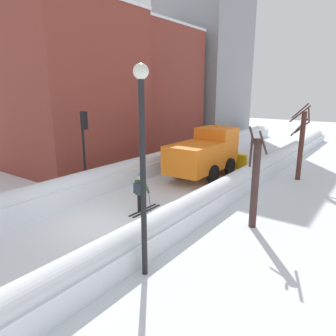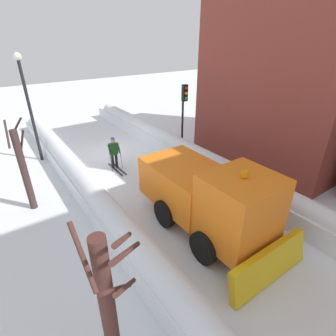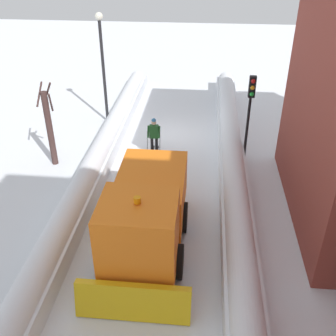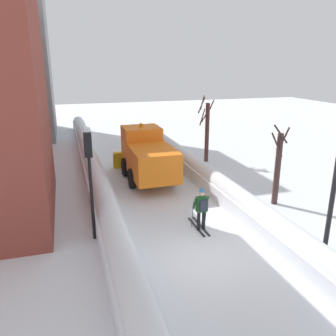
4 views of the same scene
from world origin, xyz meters
name	(u,v)px [view 1 (image 1 of 4)]	position (x,y,z in m)	size (l,w,h in m)	color
ground_plane	(214,172)	(0.00, 10.00, 0.00)	(80.00, 80.00, 0.00)	white
snowbank_left	(176,157)	(-2.97, 10.00, 0.62)	(1.10, 36.00, 1.31)	white
snowbank_right	(259,170)	(2.97, 10.00, 0.55)	(1.10, 36.00, 1.19)	white
building_brick_near	(67,89)	(-9.18, 5.91, 5.29)	(8.23, 8.21, 10.57)	brown
building_brick_mid	(152,89)	(-9.18, 15.03, 5.32)	(6.15, 8.69, 10.64)	brown
building_concrete_far	(204,54)	(-9.18, 24.57, 9.09)	(8.08, 9.20, 18.19)	gray
plow_truck	(206,153)	(0.05, 8.73, 1.48)	(3.20, 5.98, 3.12)	orange
skier	(141,191)	(0.67, 1.94, 1.00)	(0.62, 1.80, 1.81)	black
traffic_light_pole	(85,136)	(-3.59, 2.58, 2.93)	(0.28, 0.42, 4.17)	black
street_lamp	(142,151)	(3.79, -1.50, 3.65)	(0.40, 0.40, 5.86)	black
bare_tree_near	(255,181)	(5.13, 3.42, 1.85)	(0.72, 0.71, 3.93)	#402C29
bare_tree_mid	(301,143)	(4.89, 11.38, 2.20)	(1.08, 1.22, 4.49)	#4A2922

